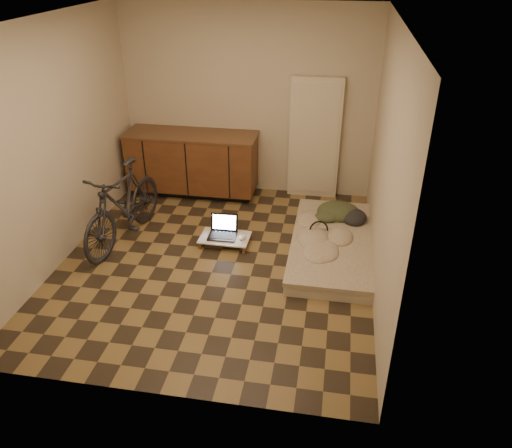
% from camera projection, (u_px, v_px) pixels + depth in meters
% --- Properties ---
extents(room_shell, '(3.50, 4.00, 2.60)m').
position_uv_depth(room_shell, '(212.00, 155.00, 5.14)').
color(room_shell, brown).
rests_on(room_shell, ground).
extents(cabinets, '(1.84, 0.62, 0.91)m').
position_uv_depth(cabinets, '(193.00, 163.00, 7.12)').
color(cabinets, black).
rests_on(cabinets, ground).
extents(appliance_panel, '(0.70, 0.10, 1.70)m').
position_uv_depth(appliance_panel, '(315.00, 139.00, 6.89)').
color(appliance_panel, beige).
rests_on(appliance_panel, ground).
extents(bicycle, '(0.75, 1.71, 1.07)m').
position_uv_depth(bicycle, '(122.00, 201.00, 5.91)').
color(bicycle, black).
rests_on(bicycle, ground).
extents(futon, '(0.95, 1.98, 0.17)m').
position_uv_depth(futon, '(332.00, 245.00, 5.91)').
color(futon, '#BDAF97').
rests_on(futon, ground).
extents(clothing_pile, '(0.57, 0.48, 0.23)m').
position_uv_depth(clothing_pile, '(343.00, 208.00, 6.30)').
color(clothing_pile, '#343C23').
rests_on(clothing_pile, futon).
extents(headphones, '(0.30, 0.29, 0.17)m').
position_uv_depth(headphones, '(319.00, 229.00, 5.89)').
color(headphones, black).
rests_on(headphones, futon).
extents(lap_desk, '(0.61, 0.40, 0.10)m').
position_uv_depth(lap_desk, '(225.00, 238.00, 6.05)').
color(lap_desk, brown).
rests_on(lap_desk, ground).
extents(laptop, '(0.34, 0.31, 0.23)m').
position_uv_depth(laptop, '(223.00, 231.00, 6.06)').
color(laptop, black).
rests_on(laptop, lap_desk).
extents(mouse, '(0.11, 0.13, 0.04)m').
position_uv_depth(mouse, '(243.00, 238.00, 5.99)').
color(mouse, white).
rests_on(mouse, lap_desk).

